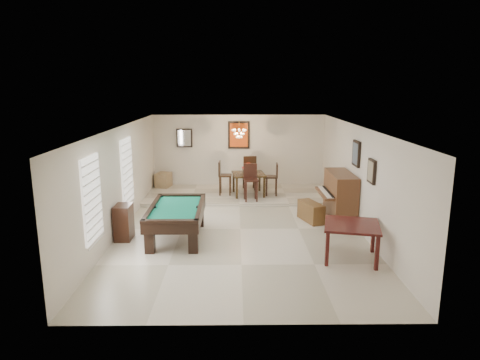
{
  "coord_description": "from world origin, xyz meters",
  "views": [
    {
      "loc": [
        -0.12,
        -10.43,
        3.6
      ],
      "look_at": [
        0.0,
        0.6,
        1.15
      ],
      "focal_mm": 32.0,
      "sensor_mm": 36.0,
      "label": 1
    }
  ],
  "objects_px": {
    "chandelier": "(239,130)",
    "dining_chair_west": "(225,178)",
    "upright_piano": "(334,197)",
    "piano_bench": "(311,212)",
    "pool_table": "(177,223)",
    "corner_bench": "(164,180)",
    "flower_vase": "(249,166)",
    "apothecary_chest": "(124,222)",
    "dining_chair_north": "(249,172)",
    "dining_chair_east": "(271,179)",
    "dining_table": "(249,182)",
    "square_table": "(351,241)",
    "dining_chair_south": "(251,183)"
  },
  "relations": [
    {
      "from": "pool_table",
      "to": "dining_chair_north",
      "type": "distance_m",
      "value": 4.82
    },
    {
      "from": "dining_table",
      "to": "flower_vase",
      "type": "bearing_deg",
      "value": 0.0
    },
    {
      "from": "dining_chair_north",
      "to": "dining_chair_south",
      "type": "bearing_deg",
      "value": 85.02
    },
    {
      "from": "pool_table",
      "to": "corner_bench",
      "type": "relative_size",
      "value": 4.14
    },
    {
      "from": "flower_vase",
      "to": "chandelier",
      "type": "bearing_deg",
      "value": 152.39
    },
    {
      "from": "upright_piano",
      "to": "piano_bench",
      "type": "xyz_separation_m",
      "value": [
        -0.62,
        0.0,
        -0.41
      ]
    },
    {
      "from": "pool_table",
      "to": "chandelier",
      "type": "height_order",
      "value": "chandelier"
    },
    {
      "from": "chandelier",
      "to": "dining_chair_south",
      "type": "bearing_deg",
      "value": -68.53
    },
    {
      "from": "dining_chair_west",
      "to": "chandelier",
      "type": "relative_size",
      "value": 1.82
    },
    {
      "from": "dining_table",
      "to": "corner_bench",
      "type": "relative_size",
      "value": 1.81
    },
    {
      "from": "chandelier",
      "to": "dining_chair_west",
      "type": "bearing_deg",
      "value": -165.55
    },
    {
      "from": "square_table",
      "to": "chandelier",
      "type": "height_order",
      "value": "chandelier"
    },
    {
      "from": "pool_table",
      "to": "piano_bench",
      "type": "distance_m",
      "value": 3.69
    },
    {
      "from": "square_table",
      "to": "chandelier",
      "type": "distance_m",
      "value": 5.93
    },
    {
      "from": "dining_chair_south",
      "to": "square_table",
      "type": "bearing_deg",
      "value": -70.47
    },
    {
      "from": "chandelier",
      "to": "dining_chair_north",
      "type": "bearing_deg",
      "value": 58.86
    },
    {
      "from": "dining_table",
      "to": "dining_chair_west",
      "type": "distance_m",
      "value": 0.77
    },
    {
      "from": "pool_table",
      "to": "corner_bench",
      "type": "height_order",
      "value": "pool_table"
    },
    {
      "from": "square_table",
      "to": "apothecary_chest",
      "type": "relative_size",
      "value": 1.32
    },
    {
      "from": "dining_chair_north",
      "to": "piano_bench",
      "type": "bearing_deg",
      "value": 111.45
    },
    {
      "from": "piano_bench",
      "to": "dining_chair_east",
      "type": "bearing_deg",
      "value": 110.52
    },
    {
      "from": "square_table",
      "to": "dining_chair_west",
      "type": "xyz_separation_m",
      "value": [
        -2.77,
        5.04,
        0.28
      ]
    },
    {
      "from": "apothecary_chest",
      "to": "flower_vase",
      "type": "xyz_separation_m",
      "value": [
        3.08,
        3.75,
        0.65
      ]
    },
    {
      "from": "dining_table",
      "to": "flower_vase",
      "type": "distance_m",
      "value": 0.53
    },
    {
      "from": "chandelier",
      "to": "corner_bench",
      "type": "bearing_deg",
      "value": 159.95
    },
    {
      "from": "pool_table",
      "to": "square_table",
      "type": "height_order",
      "value": "square_table"
    },
    {
      "from": "dining_table",
      "to": "dining_chair_west",
      "type": "bearing_deg",
      "value": 176.82
    },
    {
      "from": "apothecary_chest",
      "to": "dining_chair_north",
      "type": "bearing_deg",
      "value": 55.11
    },
    {
      "from": "piano_bench",
      "to": "dining_chair_north",
      "type": "height_order",
      "value": "dining_chair_north"
    },
    {
      "from": "apothecary_chest",
      "to": "dining_table",
      "type": "bearing_deg",
      "value": 50.59
    },
    {
      "from": "flower_vase",
      "to": "dining_chair_south",
      "type": "xyz_separation_m",
      "value": [
        0.05,
        -0.73,
        -0.38
      ]
    },
    {
      "from": "dining_table",
      "to": "chandelier",
      "type": "distance_m",
      "value": 1.7
    },
    {
      "from": "pool_table",
      "to": "dining_chair_east",
      "type": "xyz_separation_m",
      "value": [
        2.57,
        3.66,
        0.26
      ]
    },
    {
      "from": "apothecary_chest",
      "to": "corner_bench",
      "type": "distance_m",
      "value": 4.87
    },
    {
      "from": "upright_piano",
      "to": "chandelier",
      "type": "bearing_deg",
      "value": 134.65
    },
    {
      "from": "upright_piano",
      "to": "flower_vase",
      "type": "bearing_deg",
      "value": 132.83
    },
    {
      "from": "pool_table",
      "to": "apothecary_chest",
      "type": "bearing_deg",
      "value": -178.1
    },
    {
      "from": "dining_chair_west",
      "to": "corner_bench",
      "type": "xyz_separation_m",
      "value": [
        -2.18,
        1.08,
        -0.3
      ]
    },
    {
      "from": "square_table",
      "to": "dining_chair_west",
      "type": "height_order",
      "value": "dining_chair_west"
    },
    {
      "from": "dining_chair_east",
      "to": "chandelier",
      "type": "xyz_separation_m",
      "value": [
        -1.04,
        0.21,
        1.56
      ]
    },
    {
      "from": "flower_vase",
      "to": "dining_chair_east",
      "type": "xyz_separation_m",
      "value": [
        0.74,
        -0.05,
        -0.43
      ]
    },
    {
      "from": "upright_piano",
      "to": "dining_chair_west",
      "type": "distance_m",
      "value": 3.86
    },
    {
      "from": "dining_chair_north",
      "to": "dining_chair_west",
      "type": "distance_m",
      "value": 1.05
    },
    {
      "from": "dining_table",
      "to": "dining_chair_south",
      "type": "xyz_separation_m",
      "value": [
        0.05,
        -0.73,
        0.15
      ]
    },
    {
      "from": "upright_piano",
      "to": "piano_bench",
      "type": "bearing_deg",
      "value": 179.56
    },
    {
      "from": "pool_table",
      "to": "dining_table",
      "type": "height_order",
      "value": "dining_table"
    },
    {
      "from": "pool_table",
      "to": "square_table",
      "type": "relative_size",
      "value": 2.05
    },
    {
      "from": "dining_chair_north",
      "to": "dining_chair_east",
      "type": "bearing_deg",
      "value": 126.42
    },
    {
      "from": "dining_table",
      "to": "dining_chair_west",
      "type": "relative_size",
      "value": 0.92
    },
    {
      "from": "dining_table",
      "to": "dining_chair_west",
      "type": "height_order",
      "value": "dining_chair_west"
    }
  ]
}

